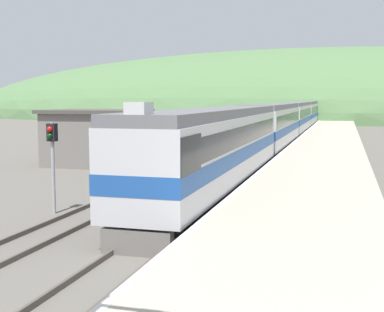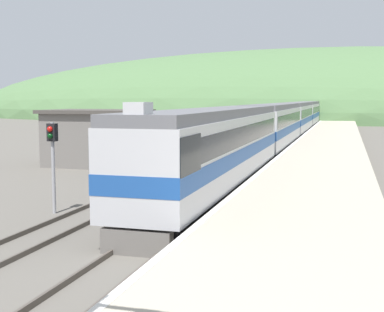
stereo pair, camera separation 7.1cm
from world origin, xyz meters
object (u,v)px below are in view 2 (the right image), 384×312
Objects in this scene: carriage_third at (295,118)px; carriage_second at (274,127)px; signal_post_siding at (52,148)px; carriage_fourth at (307,114)px; express_train_lead_car at (216,149)px.

carriage_second is at bearing -90.00° from carriage_third.
carriage_third is 46.79m from signal_post_siding.
carriage_second is 1.00× the size of carriage_fourth.
express_train_lead_car reaches higher than carriage_second.
express_train_lead_car is 21.05m from carriage_second.
signal_post_siding is (-5.39, -46.48, 0.39)m from carriage_third.
carriage_second and carriage_fourth have the same top height.
carriage_fourth is 66.61m from signal_post_siding.
carriage_fourth is at bearing 90.00° from express_train_lead_car.
carriage_second is 1.00× the size of carriage_third.
carriage_third is at bearing 90.00° from express_train_lead_car.
carriage_fourth is at bearing 90.00° from carriage_second.
carriage_second and carriage_third have the same top height.
express_train_lead_car is 1.09× the size of carriage_fourth.
carriage_third is 1.00× the size of carriage_fourth.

